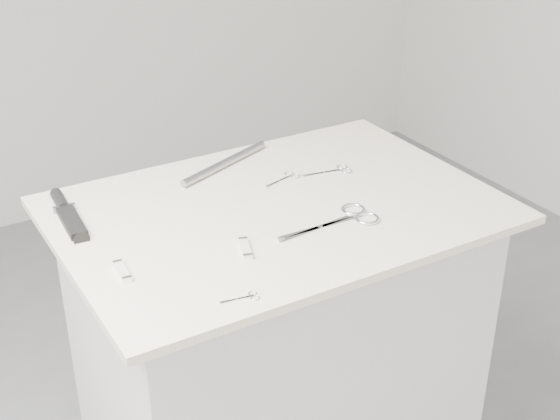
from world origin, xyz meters
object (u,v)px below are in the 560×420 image
pocket_knife_a (245,249)px  embroidery_scissors_b (286,178)px  tiny_scissors (245,298)px  large_shears (346,219)px  sheathed_knife (66,212)px  metal_rail (225,163)px  plinth (278,367)px  pocket_knife_b (122,271)px  embroidery_scissors_a (336,170)px

pocket_knife_a → embroidery_scissors_b: bearing=-24.7°
tiny_scissors → pocket_knife_a: (0.08, 0.15, 0.00)m
large_shears → embroidery_scissors_b: bearing=89.1°
sheathed_knife → metal_rail: 0.43m
plinth → pocket_knife_a: bearing=-138.8°
sheathed_knife → large_shears: bearing=-118.9°
tiny_scissors → pocket_knife_b: pocket_knife_b is taller
plinth → metal_rail: bearing=91.2°
plinth → metal_rail: metal_rail is taller
embroidery_scissors_a → tiny_scissors: bearing=-131.2°
pocket_knife_a → pocket_knife_b: 0.26m
large_shears → pocket_knife_b: size_ratio=3.21×
plinth → pocket_knife_a: 0.52m
embroidery_scissors_a → sheathed_knife: 0.67m
embroidery_scissors_a → pocket_knife_a: pocket_knife_a is taller
tiny_scissors → embroidery_scissors_b: bearing=59.6°
large_shears → tiny_scissors: size_ratio=3.22×
tiny_scissors → large_shears: bearing=33.8°
plinth → pocket_knife_b: 0.64m
embroidery_scissors_b → pocket_knife_b: 0.55m
pocket_knife_a → metal_rail: (0.15, 0.40, 0.01)m
plinth → embroidery_scissors_b: (0.09, 0.12, 0.47)m
plinth → large_shears: (0.10, -0.14, 0.47)m
large_shears → plinth: bearing=124.3°
sheathed_knife → metal_rail: sheathed_knife is taller
pocket_knife_a → metal_rail: bearing=-1.3°
large_shears → embroidery_scissors_b: size_ratio=2.29×
tiny_scissors → sheathed_knife: (-0.19, 0.50, 0.01)m
plinth → tiny_scissors: size_ratio=11.72×
embroidery_scissors_a → metal_rail: 0.28m
pocket_knife_b → metal_rail: 0.54m
embroidery_scissors_b → pocket_knife_b: pocket_knife_b is taller
embroidery_scissors_a → embroidery_scissors_b: (-0.13, 0.03, -0.00)m
pocket_knife_b → embroidery_scissors_b: bearing=-63.1°
tiny_scissors → metal_rail: 0.60m
large_shears → pocket_knife_a: 0.26m
plinth → pocket_knife_a: size_ratio=11.32×
plinth → embroidery_scissors_a: embroidery_scissors_a is taller
large_shears → pocket_knife_a: bearing=179.0°
large_shears → tiny_scissors: large_shears is taller
embroidery_scissors_b → pocket_knife_a: pocket_knife_a is taller
plinth → embroidery_scissors_a: (0.22, 0.09, 0.47)m
tiny_scissors → metal_rail: size_ratio=0.25×
sheathed_knife → pocket_knife_a: 0.44m
pocket_knife_b → metal_rail: size_ratio=0.25×
metal_rail → pocket_knife_b: bearing=-139.3°
tiny_scissors → pocket_knife_a: 0.18m
embroidery_scissors_a → pocket_knife_a: bearing=-139.6°
plinth → tiny_scissors: (-0.24, -0.29, 0.47)m
embroidery_scissors_b → tiny_scissors: bearing=-145.5°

